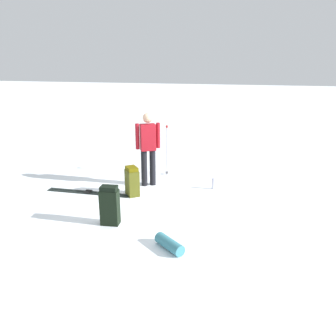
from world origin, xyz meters
The scene contains 8 objects.
ground_plane centered at (0.00, 0.00, 0.00)m, with size 80.00×80.00×0.00m, color white.
skier_standing centered at (0.75, 0.68, 0.95)m, with size 0.36×0.51×1.70m.
ski_pair_near centered at (-0.10, 1.81, 0.01)m, with size 0.26×1.91×0.05m.
backpack_large_dark centered at (-1.36, 0.69, 0.35)m, with size 0.25×0.34×0.72m.
backpack_bright centered at (0.05, 0.82, 0.31)m, with size 0.40×0.39×0.64m.
ski_poles_planted_near centered at (1.61, 0.47, 0.71)m, with size 0.16×0.10×1.28m.
sleeping_mat_rolled centered at (-1.91, -0.55, 0.09)m, with size 0.18×0.18×0.55m, color teal.
thermos_bottle centered at (0.88, -0.83, 0.13)m, with size 0.07×0.07×0.26m, color #ADB2C5.
Camera 1 is at (-6.40, -1.76, 2.77)m, focal length 36.23 mm.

